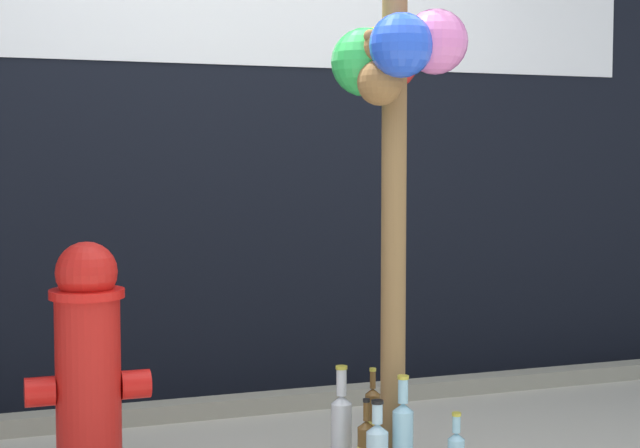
# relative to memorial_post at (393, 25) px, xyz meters

# --- Properties ---
(building_wall) EXTENTS (10.00, 0.21, 3.79)m
(building_wall) POSITION_rel_memorial_post_xyz_m (-0.22, 1.39, 0.25)
(building_wall) COLOR black
(building_wall) RESTS_ON ground_plane
(curb_strip) EXTENTS (8.00, 0.12, 0.08)m
(curb_strip) POSITION_rel_memorial_post_xyz_m (-0.22, 1.03, -1.60)
(curb_strip) COLOR gray
(curb_strip) RESTS_ON ground_plane
(memorial_post) EXTENTS (0.60, 0.54, 2.82)m
(memorial_post) POSITION_rel_memorial_post_xyz_m (0.00, 0.00, 0.00)
(memorial_post) COLOR olive
(memorial_post) RESTS_ON ground_plane
(fire_hydrant) EXTENTS (0.42, 0.26, 0.89)m
(fire_hydrant) POSITION_rel_memorial_post_xyz_m (-1.06, 0.16, -1.19)
(fire_hydrant) COLOR red
(fire_hydrant) RESTS_ON ground_plane
(bottle_1) EXTENTS (0.07, 0.07, 0.40)m
(bottle_1) POSITION_rel_memorial_post_xyz_m (-0.00, -0.11, -1.47)
(bottle_1) COLOR #93CCE0
(bottle_1) RESTS_ON ground_plane
(bottle_2) EXTENTS (0.06, 0.06, 0.35)m
(bottle_2) POSITION_rel_memorial_post_xyz_m (0.04, 0.27, -1.51)
(bottle_2) COLOR brown
(bottle_2) RESTS_ON ground_plane
(bottle_5) EXTENTS (0.08, 0.08, 0.40)m
(bottle_5) POSITION_rel_memorial_post_xyz_m (-0.14, 0.13, -1.48)
(bottle_5) COLOR silver
(bottle_5) RESTS_ON ground_plane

